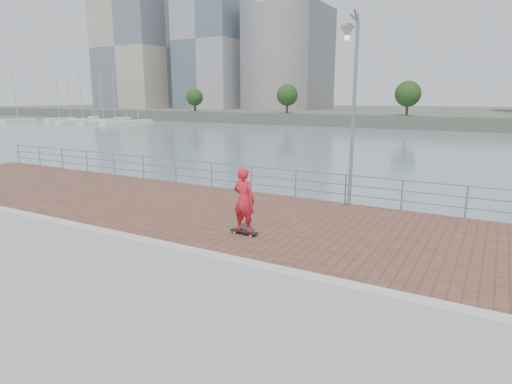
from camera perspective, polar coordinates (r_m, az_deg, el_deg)
The scene contains 9 objects.
water at distance 11.77m, azimuth -5.07°, elevation -17.80°, with size 400.00×400.00×0.00m, color slate.
brick_lane at distance 13.84m, azimuth 3.29°, elevation -3.96°, with size 40.00×6.80×0.02m, color brown.
curb at distance 10.89m, azimuth -5.28°, elevation -8.54°, with size 40.00×0.40×0.06m, color #B7B5AD.
far_shore at distance 131.01m, azimuth 27.47°, elevation 9.12°, with size 320.00×95.00×2.50m, color #4C5142.
guardrail at distance 16.70m, azimuth 8.53°, elevation 1.20°, with size 39.06×0.06×1.13m.
street_lamp at distance 15.04m, azimuth 12.54°, elevation 14.69°, with size 0.47×1.37×6.44m.
skateboard at distance 12.53m, azimuth -1.60°, elevation -5.30°, with size 0.87×0.26×0.10m.
skateboarder at distance 12.27m, azimuth -1.63°, elevation -1.07°, with size 0.69×0.45×1.89m, color red.
marina at distance 112.80m, azimuth -21.12°, elevation 8.98°, with size 31.40×30.04×11.24m.
Camera 1 is at (5.87, -8.30, 3.94)m, focal length 30.00 mm.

